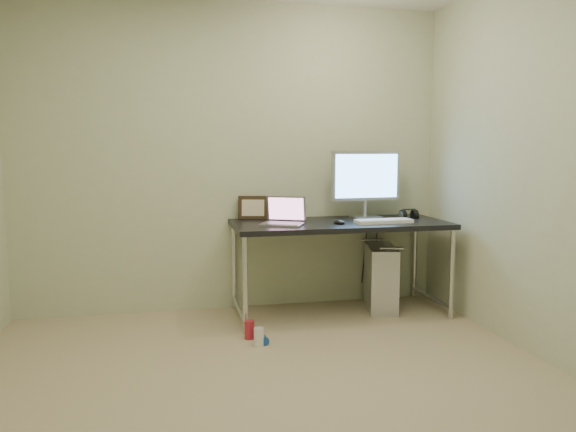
# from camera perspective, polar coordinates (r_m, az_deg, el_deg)

# --- Properties ---
(floor) EXTENTS (3.50, 3.50, 0.00)m
(floor) POSITION_cam_1_polar(r_m,az_deg,el_deg) (3.20, -1.36, -17.70)
(floor) COLOR tan
(floor) RESTS_ON ground
(wall_back) EXTENTS (3.50, 0.02, 2.50)m
(wall_back) POSITION_cam_1_polar(r_m,az_deg,el_deg) (4.64, -5.59, 5.87)
(wall_back) COLOR beige
(wall_back) RESTS_ON ground
(wall_right) EXTENTS (0.02, 3.50, 2.50)m
(wall_right) POSITION_cam_1_polar(r_m,az_deg,el_deg) (3.67, 26.59, 4.91)
(wall_right) COLOR beige
(wall_right) RESTS_ON ground
(desk) EXTENTS (1.70, 0.74, 0.75)m
(desk) POSITION_cam_1_polar(r_m,az_deg,el_deg) (4.49, 5.28, -1.51)
(desk) COLOR black
(desk) RESTS_ON ground
(tower_computer) EXTENTS (0.33, 0.54, 0.56)m
(tower_computer) POSITION_cam_1_polar(r_m,az_deg,el_deg) (4.75, 9.40, -6.18)
(tower_computer) COLOR silver
(tower_computer) RESTS_ON ground
(cable_a) EXTENTS (0.01, 0.16, 0.69)m
(cable_a) POSITION_cam_1_polar(r_m,az_deg,el_deg) (4.94, 7.76, -4.02)
(cable_a) COLOR black
(cable_a) RESTS_ON ground
(cable_b) EXTENTS (0.02, 0.11, 0.71)m
(cable_b) POSITION_cam_1_polar(r_m,az_deg,el_deg) (4.96, 8.81, -4.24)
(cable_b) COLOR black
(cable_b) RESTS_ON ground
(can_red) EXTENTS (0.08, 0.08, 0.13)m
(can_red) POSITION_cam_1_polar(r_m,az_deg,el_deg) (4.03, -3.94, -11.45)
(can_red) COLOR #B22233
(can_red) RESTS_ON ground
(can_white) EXTENTS (0.08, 0.08, 0.12)m
(can_white) POSITION_cam_1_polar(r_m,az_deg,el_deg) (3.89, -2.97, -12.16)
(can_white) COLOR white
(can_white) RESTS_ON ground
(can_blue) EXTENTS (0.07, 0.12, 0.06)m
(can_blue) POSITION_cam_1_polar(r_m,az_deg,el_deg) (3.94, -2.60, -12.39)
(can_blue) COLOR #1B489D
(can_blue) RESTS_ON ground
(laptop) EXTENTS (0.39, 0.36, 0.21)m
(laptop) POSITION_cam_1_polar(r_m,az_deg,el_deg) (4.29, -0.42, -0.22)
(laptop) COLOR #B0AFB6
(laptop) RESTS_ON desk
(monitor) EXTENTS (0.60, 0.18, 0.56)m
(monitor) POSITION_cam_1_polar(r_m,az_deg,el_deg) (4.71, 7.92, 3.74)
(monitor) COLOR #B0AFB6
(monitor) RESTS_ON desk
(keyboard) EXTENTS (0.45, 0.16, 0.03)m
(keyboard) POSITION_cam_1_polar(r_m,az_deg,el_deg) (4.45, 9.70, -0.52)
(keyboard) COLOR white
(keyboard) RESTS_ON desk
(mouse_right) EXTENTS (0.09, 0.12, 0.03)m
(mouse_right) POSITION_cam_1_polar(r_m,az_deg,el_deg) (4.59, 12.08, -0.31)
(mouse_right) COLOR black
(mouse_right) RESTS_ON desk
(mouse_left) EXTENTS (0.10, 0.13, 0.04)m
(mouse_left) POSITION_cam_1_polar(r_m,az_deg,el_deg) (4.35, 5.22, -0.53)
(mouse_left) COLOR black
(mouse_left) RESTS_ON desk
(headphones) EXTENTS (0.15, 0.09, 0.10)m
(headphones) POSITION_cam_1_polar(r_m,az_deg,el_deg) (4.78, 12.16, 0.09)
(headphones) COLOR black
(headphones) RESTS_ON desk
(picture_frame) EXTENTS (0.25, 0.13, 0.19)m
(picture_frame) POSITION_cam_1_polar(r_m,az_deg,el_deg) (4.61, -3.60, 0.85)
(picture_frame) COLOR black
(picture_frame) RESTS_ON desk
(webcam) EXTENTS (0.05, 0.03, 0.13)m
(webcam) POSITION_cam_1_polar(r_m,az_deg,el_deg) (4.61, -0.07, 0.87)
(webcam) COLOR silver
(webcam) RESTS_ON desk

